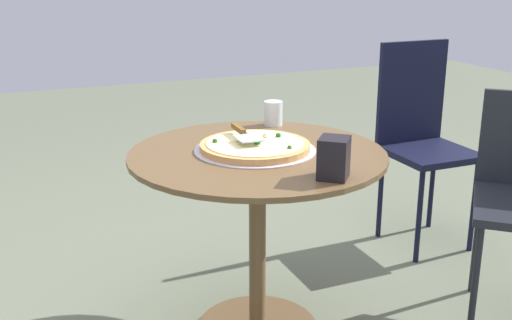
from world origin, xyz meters
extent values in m
cylinder|color=brown|center=(0.00, 0.00, 0.67)|extent=(0.87, 0.87, 0.02)
cylinder|color=brown|center=(0.00, 0.00, 0.34)|extent=(0.06, 0.06, 0.65)
cylinder|color=silver|center=(0.00, 0.02, 0.68)|extent=(0.41, 0.41, 0.00)
cylinder|color=tan|center=(0.00, 0.02, 0.70)|extent=(0.37, 0.37, 0.02)
cylinder|color=#F5E69C|center=(0.00, 0.02, 0.71)|extent=(0.33, 0.33, 0.00)
sphere|color=#306421|center=(-0.12, 0.08, 0.72)|extent=(0.02, 0.02, 0.02)
sphere|color=#2E601C|center=(0.08, -0.09, 0.71)|extent=(0.01, 0.01, 0.01)
sphere|color=#237430|center=(0.00, 0.00, 0.72)|extent=(0.02, 0.02, 0.02)
sphere|color=#F5ECC7|center=(0.03, 0.02, 0.72)|extent=(0.02, 0.02, 0.02)
sphere|color=#376A2C|center=(0.00, 0.11, 0.72)|extent=(0.02, 0.02, 0.02)
sphere|color=white|center=(0.06, 0.07, 0.72)|extent=(0.02, 0.02, 0.02)
sphere|color=#216023|center=(0.10, 0.05, 0.72)|extent=(0.02, 0.02, 0.02)
cube|color=silver|center=(-0.02, 0.02, 0.73)|extent=(0.08, 0.10, 0.00)
cube|color=brown|center=(-0.02, 0.12, 0.74)|extent=(0.02, 0.11, 0.02)
cylinder|color=silver|center=(0.20, 0.31, 0.73)|extent=(0.07, 0.07, 0.09)
cube|color=black|center=(0.10, -0.33, 0.74)|extent=(0.13, 0.13, 0.12)
cube|color=black|center=(1.03, 0.38, 0.45)|extent=(0.36, 0.36, 0.03)
cube|color=black|center=(1.03, 0.55, 0.71)|extent=(0.36, 0.02, 0.48)
cylinder|color=black|center=(1.18, 0.23, 0.22)|extent=(0.02, 0.02, 0.44)
cylinder|color=black|center=(0.87, 0.23, 0.22)|extent=(0.02, 0.02, 0.44)
cylinder|color=black|center=(1.18, 0.53, 0.22)|extent=(0.02, 0.02, 0.44)
cylinder|color=black|center=(0.87, 0.53, 0.22)|extent=(0.02, 0.02, 0.44)
cylinder|color=black|center=(0.67, -0.35, 0.22)|extent=(0.02, 0.02, 0.44)
cylinder|color=black|center=(0.92, -0.08, 0.22)|extent=(0.02, 0.02, 0.44)
camera|label=1|loc=(-0.81, -1.89, 1.30)|focal=44.92mm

